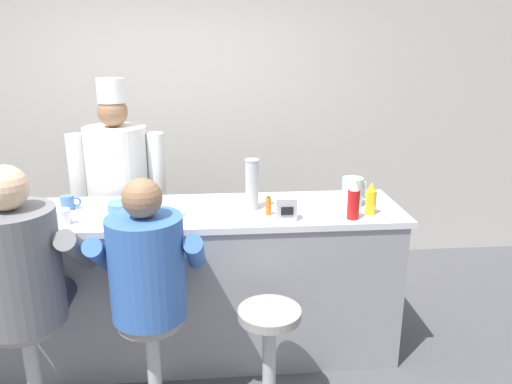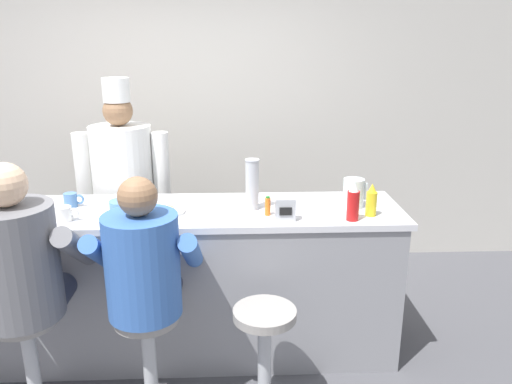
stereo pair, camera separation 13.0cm
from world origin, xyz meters
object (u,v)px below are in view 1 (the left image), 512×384
object	(u,v)px
ketchup_bottle_red	(354,201)
coffee_mug_blue	(68,202)
mustard_bottle_yellow	(371,199)
water_pitcher_clear	(352,192)
empty_stool_round	(269,344)
cook_in_whites_near	(119,189)
diner_seated_blue	(148,274)
hot_sauce_bottle_orange	(268,206)
breakfast_plate	(165,212)
cup_stack_steel	(252,184)
coffee_mug_white	(63,217)
cereal_bowl	(121,206)
napkin_dispenser_chrome	(286,209)
diner_seated_grey	(21,272)

from	to	relation	value
ketchup_bottle_red	coffee_mug_blue	xyz separation A→B (m)	(-1.76, 0.32, -0.06)
mustard_bottle_yellow	water_pitcher_clear	world-z (taller)	mustard_bottle_yellow
mustard_bottle_yellow	empty_stool_round	world-z (taller)	mustard_bottle_yellow
coffee_mug_blue	cook_in_whites_near	distance (m)	0.60
diner_seated_blue	empty_stool_round	bearing A→B (deg)	-2.94
hot_sauce_bottle_orange	coffee_mug_blue	bearing A→B (deg)	170.38
empty_stool_round	cook_in_whites_near	bearing A→B (deg)	128.10
breakfast_plate	hot_sauce_bottle_orange	bearing A→B (deg)	-6.26
coffee_mug_blue	breakfast_plate	bearing A→B (deg)	-13.00
cup_stack_steel	empty_stool_round	bearing A→B (deg)	-85.94
hot_sauce_bottle_orange	cup_stack_steel	xyz separation A→B (m)	(-0.09, 0.12, 0.11)
water_pitcher_clear	coffee_mug_blue	distance (m)	1.82
water_pitcher_clear	coffee_mug_blue	world-z (taller)	water_pitcher_clear
hot_sauce_bottle_orange	coffee_mug_white	size ratio (longest dim) A/B	0.87
empty_stool_round	breakfast_plate	bearing A→B (deg)	135.66
ketchup_bottle_red	water_pitcher_clear	distance (m)	0.26
mustard_bottle_yellow	breakfast_plate	world-z (taller)	mustard_bottle_yellow
coffee_mug_white	coffee_mug_blue	size ratio (longest dim) A/B	1.07
breakfast_plate	coffee_mug_blue	size ratio (longest dim) A/B	1.88
breakfast_plate	cereal_bowl	size ratio (longest dim) A/B	1.44
ketchup_bottle_red	mustard_bottle_yellow	distance (m)	0.15
coffee_mug_blue	diner_seated_blue	world-z (taller)	diner_seated_blue
diner_seated_blue	cook_in_whites_near	distance (m)	1.29
empty_stool_round	coffee_mug_blue	bearing A→B (deg)	149.25
cereal_bowl	cook_in_whites_near	world-z (taller)	cook_in_whites_near
napkin_dispenser_chrome	coffee_mug_white	bearing A→B (deg)	178.02
ketchup_bottle_red	napkin_dispenser_chrome	world-z (taller)	ketchup_bottle_red
breakfast_plate	diner_seated_grey	world-z (taller)	diner_seated_grey
hot_sauce_bottle_orange	cup_stack_steel	world-z (taller)	cup_stack_steel
hot_sauce_bottle_orange	cook_in_whites_near	size ratio (longest dim) A/B	0.07
ketchup_bottle_red	water_pitcher_clear	bearing A→B (deg)	76.10
hot_sauce_bottle_orange	cereal_bowl	world-z (taller)	hot_sauce_bottle_orange
napkin_dispenser_chrome	diner_seated_blue	bearing A→B (deg)	-154.25
hot_sauce_bottle_orange	cereal_bowl	size ratio (longest dim) A/B	0.71
coffee_mug_white	cup_stack_steel	world-z (taller)	cup_stack_steel
breakfast_plate	empty_stool_round	size ratio (longest dim) A/B	0.37
breakfast_plate	cook_in_whites_near	distance (m)	0.80
cereal_bowl	cup_stack_steel	size ratio (longest dim) A/B	0.52
water_pitcher_clear	empty_stool_round	distance (m)	1.12
coffee_mug_white	cup_stack_steel	xyz separation A→B (m)	(1.12, 0.17, 0.12)
ketchup_bottle_red	hot_sauce_bottle_orange	size ratio (longest dim) A/B	1.98
water_pitcher_clear	napkin_dispenser_chrome	bearing A→B (deg)	-153.11
napkin_dispenser_chrome	diner_seated_blue	size ratio (longest dim) A/B	0.10
mustard_bottle_yellow	cereal_bowl	world-z (taller)	mustard_bottle_yellow
water_pitcher_clear	cook_in_whites_near	world-z (taller)	cook_in_whites_near
hot_sauce_bottle_orange	empty_stool_round	xyz separation A→B (m)	(-0.05, -0.51, -0.64)
water_pitcher_clear	coffee_mug_white	xyz separation A→B (m)	(-1.78, -0.19, -0.05)
mustard_bottle_yellow	breakfast_plate	distance (m)	1.28
coffee_mug_blue	empty_stool_round	size ratio (longest dim) A/B	0.20
ketchup_bottle_red	empty_stool_round	world-z (taller)	ketchup_bottle_red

